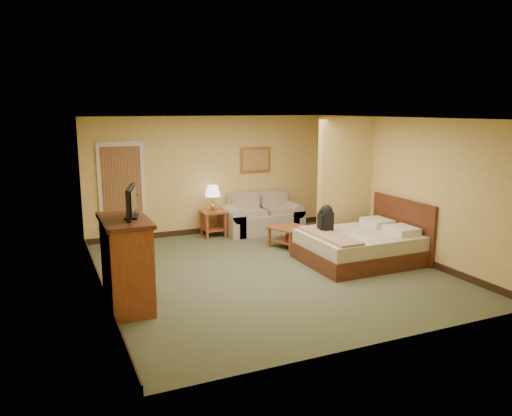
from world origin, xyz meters
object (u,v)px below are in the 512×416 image
dresser (127,263)px  bed (362,245)px  coffee_table (289,232)px  loveseat (262,219)px

dresser → bed: size_ratio=0.64×
coffee_table → bed: bed is taller
loveseat → bed: size_ratio=0.88×
bed → loveseat: bearing=105.1°
loveseat → bed: bed is taller
coffee_table → bed: size_ratio=0.42×
bed → dresser: bearing=-174.0°
bed → coffee_table: bearing=119.0°
loveseat → dresser: bearing=-137.7°
loveseat → coffee_table: 1.36m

